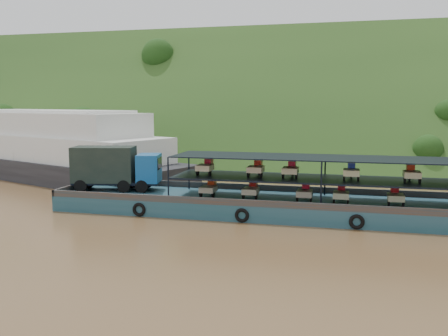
# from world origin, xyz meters

# --- Properties ---
(ground) EXTENTS (160.00, 160.00, 0.00)m
(ground) POSITION_xyz_m (0.00, 0.00, 0.00)
(ground) COLOR brown
(ground) RESTS_ON ground
(hillside) EXTENTS (140.00, 39.60, 39.60)m
(hillside) POSITION_xyz_m (0.00, 36.00, 0.00)
(hillside) COLOR #203D16
(hillside) RESTS_ON ground
(cargo_barge) EXTENTS (35.08, 7.18, 4.93)m
(cargo_barge) POSITION_xyz_m (1.14, 1.00, 1.23)
(cargo_barge) COLOR #16424E
(cargo_barge) RESTS_ON ground
(passenger_ferry) EXTENTS (39.35, 23.21, 7.80)m
(passenger_ferry) POSITION_xyz_m (-26.17, 14.14, 3.38)
(passenger_ferry) COLOR black
(passenger_ferry) RESTS_ON ground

